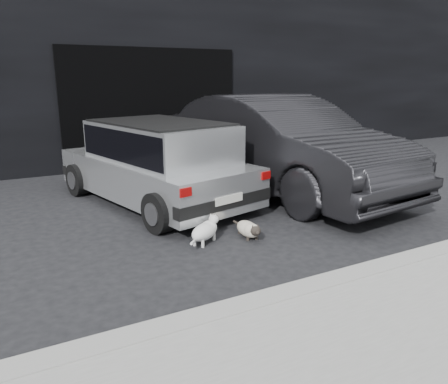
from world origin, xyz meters
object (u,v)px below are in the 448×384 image
second_car (278,144)px  cat_siamese (249,229)px  cat_white (206,230)px  silver_hatchback (157,159)px

second_car → cat_siamese: (-1.67, -1.79, -0.73)m
cat_siamese → cat_white: size_ratio=1.21×
second_car → silver_hatchback: bearing=167.1°
silver_hatchback → second_car: second_car is taller
silver_hatchback → cat_white: (-0.10, -1.92, -0.57)m
second_car → cat_white: bearing=-149.2°
cat_siamese → cat_white: (-0.55, 0.12, 0.05)m
second_car → cat_siamese: size_ratio=7.30×
silver_hatchback → cat_white: size_ratio=6.66×
second_car → cat_white: size_ratio=8.80×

